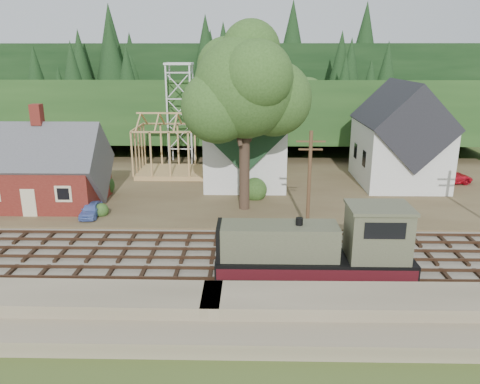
{
  "coord_description": "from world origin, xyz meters",
  "views": [
    {
      "loc": [
        2.43,
        -29.28,
        13.51
      ],
      "look_at": [
        1.7,
        6.0,
        3.0
      ],
      "focal_mm": 35.0,
      "sensor_mm": 36.0,
      "label": 1
    }
  ],
  "objects_px": {
    "car_blue": "(91,209)",
    "car_red": "(449,177)",
    "locomotive": "(322,249)",
    "car_green": "(9,190)"
  },
  "relations": [
    {
      "from": "locomotive",
      "to": "car_blue",
      "type": "height_order",
      "value": "locomotive"
    },
    {
      "from": "car_blue",
      "to": "car_red",
      "type": "xyz_separation_m",
      "value": [
        34.36,
        11.21,
        0.08
      ]
    },
    {
      "from": "locomotive",
      "to": "car_green",
      "type": "height_order",
      "value": "locomotive"
    },
    {
      "from": "car_blue",
      "to": "locomotive",
      "type": "bearing_deg",
      "value": -33.5
    },
    {
      "from": "car_blue",
      "to": "car_red",
      "type": "bearing_deg",
      "value": 15.6
    },
    {
      "from": "locomotive",
      "to": "car_green",
      "type": "distance_m",
      "value": 32.15
    },
    {
      "from": "locomotive",
      "to": "car_green",
      "type": "xyz_separation_m",
      "value": [
        -27.62,
        16.4,
        -1.2
      ]
    },
    {
      "from": "locomotive",
      "to": "car_red",
      "type": "relative_size",
      "value": 2.44
    },
    {
      "from": "car_blue",
      "to": "car_green",
      "type": "xyz_separation_m",
      "value": [
        -9.88,
        5.74,
        0.0
      ]
    },
    {
      "from": "locomotive",
      "to": "car_blue",
      "type": "distance_m",
      "value": 20.73
    }
  ]
}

